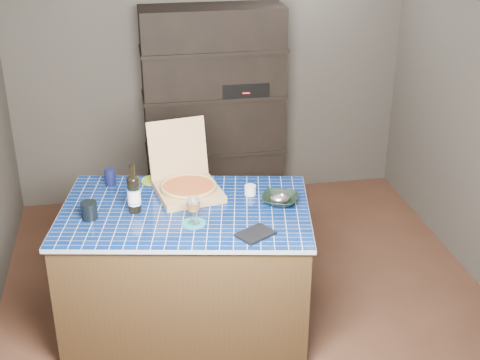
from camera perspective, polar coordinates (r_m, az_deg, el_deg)
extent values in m
plane|color=brown|center=(4.94, 0.50, -9.86)|extent=(3.50, 3.50, 0.00)
plane|color=#46413C|center=(5.99, -2.62, 9.80)|extent=(3.50, 0.00, 3.50)
plane|color=#46413C|center=(2.84, 7.28, -9.18)|extent=(3.50, 0.00, 3.50)
cube|color=black|center=(5.88, -2.26, 5.96)|extent=(1.20, 0.40, 1.80)
cube|color=black|center=(5.80, 0.24, 8.04)|extent=(0.40, 0.32, 0.12)
cube|color=#3E2918|center=(4.49, -4.52, -7.55)|extent=(1.69, 1.23, 0.84)
cube|color=#051950|center=(4.27, -4.71, -2.66)|extent=(1.74, 1.28, 0.03)
cube|color=#AB7A58|center=(4.43, -4.40, -1.02)|extent=(0.46, 0.46, 0.05)
cube|color=#AB7A58|center=(4.55, -5.35, 2.72)|extent=(0.41, 0.16, 0.39)
cylinder|color=#A58544|center=(4.42, -4.41, -0.69)|extent=(0.37, 0.37, 0.01)
cylinder|color=maroon|center=(4.41, -4.42, -0.56)|extent=(0.32, 0.32, 0.01)
torus|color=#A58544|center=(4.41, -4.42, -0.50)|extent=(0.37, 0.37, 0.02)
cylinder|color=black|center=(4.22, -9.04, -1.30)|extent=(0.08, 0.08, 0.22)
ellipsoid|color=black|center=(4.17, -9.14, 0.07)|extent=(0.08, 0.08, 0.04)
cylinder|color=black|center=(4.15, -9.19, 0.74)|extent=(0.03, 0.03, 0.09)
cylinder|color=white|center=(4.23, -9.03, -1.43)|extent=(0.08, 0.08, 0.10)
cylinder|color=#428CE1|center=(4.24, -9.00, -1.82)|extent=(0.09, 0.09, 0.01)
cylinder|color=#428CE1|center=(4.20, -9.07, -0.78)|extent=(0.09, 0.09, 0.01)
cylinder|color=#17797B|center=(4.08, -3.97, -3.72)|extent=(0.15, 0.15, 0.01)
cylinder|color=white|center=(4.08, -3.97, -3.66)|extent=(0.07, 0.07, 0.01)
cylinder|color=white|center=(4.06, -3.99, -3.13)|extent=(0.01, 0.01, 0.08)
ellipsoid|color=white|center=(4.02, -4.02, -2.05)|extent=(0.08, 0.08, 0.11)
cylinder|color=orange|center=(4.03, -4.02, -2.18)|extent=(0.07, 0.07, 0.05)
cylinder|color=white|center=(4.01, -4.03, -1.79)|extent=(0.07, 0.07, 0.02)
cylinder|color=black|center=(4.22, -12.75, -2.55)|extent=(0.10, 0.10, 0.11)
cube|color=black|center=(3.95, 1.33, -4.63)|extent=(0.26, 0.24, 0.02)
imported|color=black|center=(4.31, 3.42, -1.68)|extent=(0.31, 0.31, 0.06)
ellipsoid|color=#B1AFBB|center=(4.31, 3.43, -1.54)|extent=(0.13, 0.11, 0.06)
cylinder|color=silver|center=(4.42, 0.88, -0.86)|extent=(0.08, 0.08, 0.06)
cylinder|color=black|center=(4.63, -11.03, 0.27)|extent=(0.07, 0.07, 0.12)
cylinder|color=olive|center=(4.66, -7.37, -0.02)|extent=(0.17, 0.17, 0.01)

